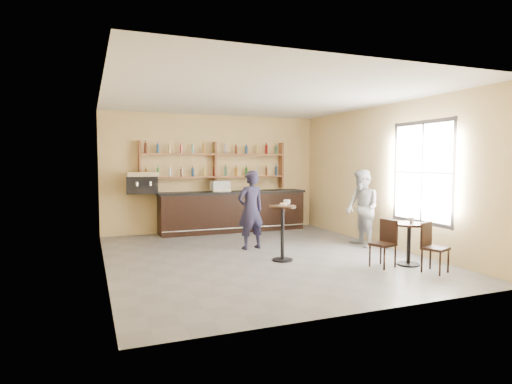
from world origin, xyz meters
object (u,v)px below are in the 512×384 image
object	(u,v)px
pastry_case	(220,186)
chair_west	(383,244)
patron_second	(362,208)
chair_south	(435,248)
man_main	(251,210)
pedestal_table	(282,233)
bar_counter	(233,211)
cafe_table	(409,244)
espresso_machine	(143,183)

from	to	relation	value
pastry_case	chair_west	distance (m)	5.14
pastry_case	patron_second	xyz separation A→B (m)	(2.40, -3.08, -0.38)
pastry_case	chair_south	world-z (taller)	pastry_case
man_main	pedestal_table	bearing A→B (deg)	88.07
bar_counter	chair_west	distance (m)	4.97
pastry_case	man_main	world-z (taller)	man_main
bar_counter	pedestal_table	xyz separation A→B (m)	(-0.21, -3.67, -0.02)
bar_counter	patron_second	size ratio (longest dim) A/B	2.35
cafe_table	chair_west	bearing A→B (deg)	174.81
chair_west	patron_second	bearing A→B (deg)	140.83
espresso_machine	pastry_case	world-z (taller)	espresso_machine
espresso_machine	pedestal_table	xyz separation A→B (m)	(2.19, -3.67, -0.85)
man_main	cafe_table	bearing A→B (deg)	122.22
man_main	chair_south	world-z (taller)	man_main
man_main	cafe_table	world-z (taller)	man_main
cafe_table	pastry_case	bearing A→B (deg)	114.23
patron_second	man_main	bearing A→B (deg)	-102.08
bar_counter	pastry_case	size ratio (longest dim) A/B	8.39
chair_south	patron_second	bearing A→B (deg)	64.92
pastry_case	patron_second	distance (m)	3.93
pastry_case	chair_west	size ratio (longest dim) A/B	0.57
espresso_machine	cafe_table	bearing A→B (deg)	-39.82
patron_second	chair_south	bearing A→B (deg)	-0.30
patron_second	chair_west	bearing A→B (deg)	-20.32
bar_counter	patron_second	world-z (taller)	patron_second
pastry_case	cafe_table	world-z (taller)	pastry_case
bar_counter	pedestal_table	size ratio (longest dim) A/B	3.82
pastry_case	patron_second	bearing A→B (deg)	-59.40
bar_counter	pedestal_table	bearing A→B (deg)	-93.25
man_main	chair_west	bearing A→B (deg)	114.82
pastry_case	chair_west	xyz separation A→B (m)	(1.63, -4.80, -0.83)
bar_counter	cafe_table	size ratio (longest dim) A/B	5.21
man_main	chair_west	distance (m)	2.95
pedestal_table	chair_west	distance (m)	1.87
pedestal_table	chair_west	bearing A→B (deg)	-37.43
pedestal_table	man_main	xyz separation A→B (m)	(-0.17, 1.28, 0.33)
bar_counter	man_main	distance (m)	2.44
pastry_case	pedestal_table	distance (m)	3.74
pedestal_table	chair_south	world-z (taller)	pedestal_table
espresso_machine	patron_second	bearing A→B (deg)	-25.59
chair_west	bar_counter	bearing A→B (deg)	179.80
bar_counter	chair_south	world-z (taller)	bar_counter
espresso_machine	chair_south	world-z (taller)	espresso_machine
pastry_case	chair_south	size ratio (longest dim) A/B	0.56
man_main	chair_west	size ratio (longest dim) A/B	2.00
espresso_machine	patron_second	xyz separation A→B (m)	(4.44, -3.08, -0.51)
man_main	cafe_table	xyz separation A→B (m)	(2.20, -2.46, -0.47)
pedestal_table	chair_south	size ratio (longest dim) A/B	1.24
pastry_case	cafe_table	bearing A→B (deg)	-73.13
pastry_case	chair_south	distance (m)	5.95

